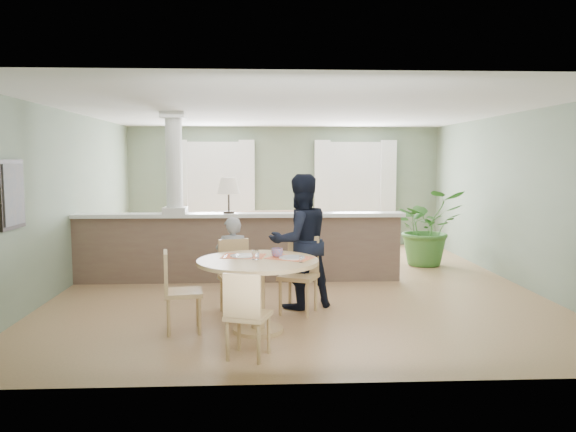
{
  "coord_description": "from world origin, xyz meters",
  "views": [
    {
      "loc": [
        -0.54,
        -8.73,
        1.95
      ],
      "look_at": [
        -0.16,
        -1.0,
        1.18
      ],
      "focal_mm": 35.0,
      "sensor_mm": 36.0,
      "label": 1
    }
  ],
  "objects": [
    {
      "name": "room_shell",
      "position": [
        -0.03,
        0.63,
        1.81
      ],
      "size": [
        7.02,
        8.02,
        2.71
      ],
      "color": "gray",
      "rests_on": "ground"
    },
    {
      "name": "houseplant",
      "position": [
        2.55,
        1.48,
        0.71
      ],
      "size": [
        1.36,
        1.2,
        1.42
      ],
      "primitive_type": "imported",
      "rotation": [
        0.0,
        0.0,
        0.08
      ],
      "color": "#386F2C",
      "rests_on": "ground"
    },
    {
      "name": "child_person",
      "position": [
        -0.92,
        -1.41,
        0.61
      ],
      "size": [
        0.46,
        0.32,
        1.22
      ],
      "primitive_type": "imported",
      "rotation": [
        0.0,
        0.0,
        3.2
      ],
      "color": "#929397",
      "rests_on": "ground"
    },
    {
      "name": "chair_far_boy",
      "position": [
        -0.86,
        -1.61,
        0.51
      ],
      "size": [
        0.53,
        0.53,
        0.93
      ],
      "rotation": [
        0.0,
        0.0,
        0.31
      ],
      "color": "tan",
      "rests_on": "ground"
    },
    {
      "name": "man_person",
      "position": [
        -0.02,
        -1.42,
        0.89
      ],
      "size": [
        1.05,
        0.95,
        1.77
      ],
      "primitive_type": "imported",
      "rotation": [
        0.0,
        0.0,
        3.54
      ],
      "color": "black",
      "rests_on": "ground"
    },
    {
      "name": "ground",
      "position": [
        0.0,
        0.0,
        0.0
      ],
      "size": [
        8.0,
        8.0,
        0.0
      ],
      "primitive_type": "plane",
      "color": "tan",
      "rests_on": "ground"
    },
    {
      "name": "chair_near",
      "position": [
        -0.69,
        -3.37,
        0.48
      ],
      "size": [
        0.5,
        0.5,
        0.87
      ],
      "rotation": [
        0.0,
        0.0,
        2.82
      ],
      "color": "tan",
      "rests_on": "ground"
    },
    {
      "name": "chair_far_man",
      "position": [
        -0.04,
        -1.65,
        0.54
      ],
      "size": [
        0.58,
        0.58,
        0.98
      ],
      "rotation": [
        0.0,
        0.0,
        -0.4
      ],
      "color": "tan",
      "rests_on": "ground"
    },
    {
      "name": "sofa",
      "position": [
        -0.55,
        1.93,
        0.48
      ],
      "size": [
        3.41,
        1.71,
        0.95
      ],
      "primitive_type": "imported",
      "rotation": [
        0.0,
        0.0,
        0.14
      ],
      "color": "#88694A",
      "rests_on": "ground"
    },
    {
      "name": "dining_table",
      "position": [
        -0.57,
        -2.45,
        0.66
      ],
      "size": [
        1.38,
        1.38,
        0.94
      ],
      "rotation": [
        0.0,
        0.0,
        -0.16
      ],
      "color": "tan",
      "rests_on": "ground"
    },
    {
      "name": "chair_side",
      "position": [
        -1.5,
        -2.43,
        0.51
      ],
      "size": [
        0.48,
        0.48,
        0.93
      ],
      "rotation": [
        0.0,
        0.0,
        1.73
      ],
      "color": "tan",
      "rests_on": "ground"
    },
    {
      "name": "pony_wall",
      "position": [
        -0.99,
        0.2,
        0.71
      ],
      "size": [
        5.32,
        0.38,
        2.7
      ],
      "color": "#745D4A",
      "rests_on": "ground"
    }
  ]
}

